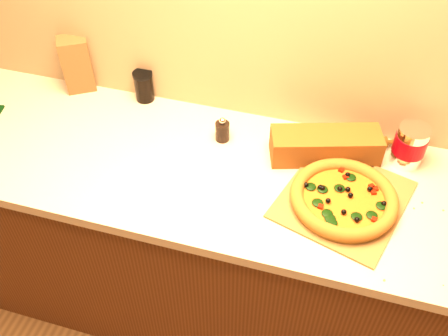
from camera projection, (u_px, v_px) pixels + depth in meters
The scene contains 10 objects.
cabinet at pixel (231, 251), 2.06m from camera, with size 2.80×0.65×0.86m, color #4E2710.
countertop at pixel (232, 175), 1.74m from camera, with size 2.84×0.68×0.04m, color beige.
pizza_peel at pixel (345, 196), 1.64m from camera, with size 0.47×0.59×0.01m.
pizza at pixel (344, 198), 1.60m from camera, with size 0.34×0.34×0.05m.
pepper_grinder at pixel (222, 131), 1.82m from camera, with size 0.05×0.05×0.10m.
rolling_pin at pixel (355, 144), 1.79m from camera, with size 0.32×0.13×0.05m.
coffee_canister at pixel (410, 145), 1.71m from camera, with size 0.11×0.11×0.15m.
bread_bag at pixel (325, 146), 1.74m from camera, with size 0.38×0.12×0.10m, color brown.
paper_bag at pixel (77, 64), 2.00m from camera, with size 0.11×0.09×0.23m, color brown.
dark_jar at pixel (144, 86), 1.98m from camera, with size 0.08×0.08×0.13m.
Camera 1 is at (0.31, 0.25, 2.13)m, focal length 40.00 mm.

